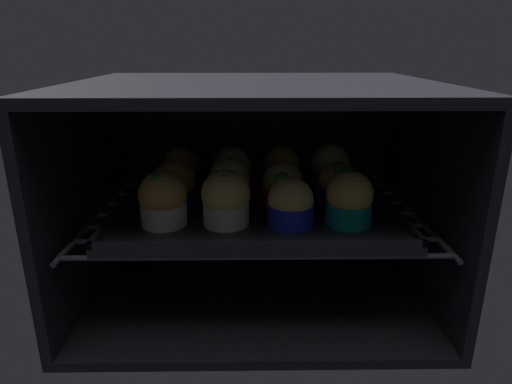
{
  "coord_description": "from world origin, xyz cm",
  "views": [
    {
      "loc": [
        -0.96,
        -51.19,
        41.03
      ],
      "look_at": [
        0.0,
        20.26,
        17.22
      ],
      "focal_mm": 30.93,
      "sensor_mm": 36.0,
      "label": 1
    }
  ],
  "objects_px": {
    "muffin_row1_col0": "(174,185)",
    "muffin_row1_col2": "(283,186)",
    "muffin_row0_col1": "(226,199)",
    "muffin_row2_col2": "(282,169)",
    "muffin_row0_col2": "(290,204)",
    "muffin_row0_col3": "(349,200)",
    "muffin_row1_col1": "(230,182)",
    "muffin_row2_col3": "(330,167)",
    "muffin_row2_col0": "(181,169)",
    "muffin_row2_col1": "(232,169)",
    "muffin_row1_col3": "(338,185)",
    "baking_tray": "(256,206)",
    "muffin_row0_col0": "(163,200)"
  },
  "relations": [
    {
      "from": "muffin_row0_col3",
      "to": "baking_tray",
      "type": "bearing_deg",
      "value": 146.14
    },
    {
      "from": "baking_tray",
      "to": "muffin_row2_col1",
      "type": "distance_m",
      "value": 0.11
    },
    {
      "from": "muffin_row1_col2",
      "to": "muffin_row2_col1",
      "type": "relative_size",
      "value": 0.94
    },
    {
      "from": "muffin_row1_col1",
      "to": "muffin_row2_col2",
      "type": "distance_m",
      "value": 0.13
    },
    {
      "from": "muffin_row2_col2",
      "to": "muffin_row1_col3",
      "type": "bearing_deg",
      "value": -46.28
    },
    {
      "from": "baking_tray",
      "to": "muffin_row0_col1",
      "type": "relative_size",
      "value": 5.39
    },
    {
      "from": "muffin_row1_col1",
      "to": "muffin_row1_col3",
      "type": "relative_size",
      "value": 1.07
    },
    {
      "from": "muffin_row0_col2",
      "to": "muffin_row2_col2",
      "type": "relative_size",
      "value": 1.01
    },
    {
      "from": "muffin_row1_col3",
      "to": "muffin_row2_col3",
      "type": "height_order",
      "value": "muffin_row2_col3"
    },
    {
      "from": "muffin_row2_col2",
      "to": "baking_tray",
      "type": "bearing_deg",
      "value": -119.34
    },
    {
      "from": "muffin_row1_col2",
      "to": "muffin_row0_col2",
      "type": "bearing_deg",
      "value": -87.14
    },
    {
      "from": "muffin_row0_col1",
      "to": "muffin_row1_col2",
      "type": "height_order",
      "value": "muffin_row0_col1"
    },
    {
      "from": "muffin_row0_col1",
      "to": "muffin_row1_col0",
      "type": "distance_m",
      "value": 0.13
    },
    {
      "from": "muffin_row1_col0",
      "to": "muffin_row2_col0",
      "type": "relative_size",
      "value": 1.01
    },
    {
      "from": "muffin_row1_col2",
      "to": "muffin_row1_col3",
      "type": "bearing_deg",
      "value": -0.09
    },
    {
      "from": "muffin_row2_col2",
      "to": "muffin_row0_col2",
      "type": "bearing_deg",
      "value": -90.15
    },
    {
      "from": "muffin_row0_col2",
      "to": "muffin_row1_col0",
      "type": "xyz_separation_m",
      "value": [
        -0.19,
        0.1,
        0.0
      ]
    },
    {
      "from": "muffin_row0_col2",
      "to": "muffin_row1_col1",
      "type": "distance_m",
      "value": 0.14
    },
    {
      "from": "muffin_row0_col3",
      "to": "muffin_row2_col0",
      "type": "relative_size",
      "value": 1.12
    },
    {
      "from": "muffin_row0_col0",
      "to": "muffin_row0_col2",
      "type": "height_order",
      "value": "muffin_row0_col0"
    },
    {
      "from": "muffin_row1_col2",
      "to": "muffin_row2_col1",
      "type": "xyz_separation_m",
      "value": [
        -0.09,
        0.09,
        0.0
      ]
    },
    {
      "from": "muffin_row0_col1",
      "to": "muffin_row1_col1",
      "type": "distance_m",
      "value": 0.1
    },
    {
      "from": "muffin_row0_col2",
      "to": "muffin_row2_col1",
      "type": "height_order",
      "value": "muffin_row0_col2"
    },
    {
      "from": "muffin_row1_col0",
      "to": "muffin_row0_col0",
      "type": "bearing_deg",
      "value": -91.08
    },
    {
      "from": "muffin_row2_col0",
      "to": "muffin_row2_col1",
      "type": "bearing_deg",
      "value": -2.55
    },
    {
      "from": "muffin_row2_col0",
      "to": "muffin_row1_col0",
      "type": "bearing_deg",
      "value": -88.44
    },
    {
      "from": "muffin_row1_col3",
      "to": "muffin_row2_col3",
      "type": "bearing_deg",
      "value": 87.43
    },
    {
      "from": "muffin_row1_col3",
      "to": "muffin_row2_col2",
      "type": "bearing_deg",
      "value": 133.72
    },
    {
      "from": "baking_tray",
      "to": "muffin_row0_col3",
      "type": "xyz_separation_m",
      "value": [
        0.14,
        -0.09,
        0.04
      ]
    },
    {
      "from": "muffin_row1_col3",
      "to": "muffin_row0_col2",
      "type": "bearing_deg",
      "value": -133.4
    },
    {
      "from": "muffin_row0_col0",
      "to": "baking_tray",
      "type": "bearing_deg",
      "value": 33.22
    },
    {
      "from": "muffin_row2_col1",
      "to": "muffin_row2_col2",
      "type": "xyz_separation_m",
      "value": [
        0.1,
        -0.0,
        0.0
      ]
    },
    {
      "from": "muffin_row0_col0",
      "to": "muffin_row1_col1",
      "type": "xyz_separation_m",
      "value": [
        0.1,
        0.1,
        -0.0
      ]
    },
    {
      "from": "muffin_row0_col0",
      "to": "muffin_row1_col2",
      "type": "height_order",
      "value": "muffin_row0_col0"
    },
    {
      "from": "muffin_row0_col1",
      "to": "muffin_row2_col0",
      "type": "height_order",
      "value": "muffin_row0_col1"
    },
    {
      "from": "muffin_row1_col1",
      "to": "muffin_row0_col1",
      "type": "bearing_deg",
      "value": -91.01
    },
    {
      "from": "muffin_row0_col0",
      "to": "muffin_row0_col1",
      "type": "xyz_separation_m",
      "value": [
        0.09,
        -0.0,
        0.0
      ]
    },
    {
      "from": "muffin_row0_col0",
      "to": "muffin_row1_col2",
      "type": "xyz_separation_m",
      "value": [
        0.19,
        0.09,
        -0.01
      ]
    },
    {
      "from": "muffin_row1_col3",
      "to": "muffin_row2_col2",
      "type": "height_order",
      "value": "muffin_row2_col2"
    },
    {
      "from": "muffin_row1_col0",
      "to": "muffin_row1_col2",
      "type": "height_order",
      "value": "muffin_row1_col0"
    },
    {
      "from": "muffin_row1_col3",
      "to": "muffin_row2_col0",
      "type": "height_order",
      "value": "same"
    },
    {
      "from": "baking_tray",
      "to": "muffin_row1_col1",
      "type": "xyz_separation_m",
      "value": [
        -0.04,
        0.0,
        0.04
      ]
    },
    {
      "from": "muffin_row0_col3",
      "to": "muffin_row1_col2",
      "type": "bearing_deg",
      "value": 135.97
    },
    {
      "from": "muffin_row0_col3",
      "to": "muffin_row2_col3",
      "type": "distance_m",
      "value": 0.19
    },
    {
      "from": "muffin_row0_col0",
      "to": "muffin_row1_col2",
      "type": "relative_size",
      "value": 1.13
    },
    {
      "from": "muffin_row0_col1",
      "to": "muffin_row0_col3",
      "type": "xyz_separation_m",
      "value": [
        0.19,
        -0.0,
        -0.0
      ]
    },
    {
      "from": "muffin_row0_col0",
      "to": "muffin_row2_col1",
      "type": "bearing_deg",
      "value": 62.56
    },
    {
      "from": "muffin_row0_col0",
      "to": "muffin_row1_col2",
      "type": "bearing_deg",
      "value": 25.69
    },
    {
      "from": "baking_tray",
      "to": "muffin_row0_col0",
      "type": "distance_m",
      "value": 0.17
    },
    {
      "from": "muffin_row0_col0",
      "to": "muffin_row2_col0",
      "type": "height_order",
      "value": "muffin_row0_col0"
    }
  ]
}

